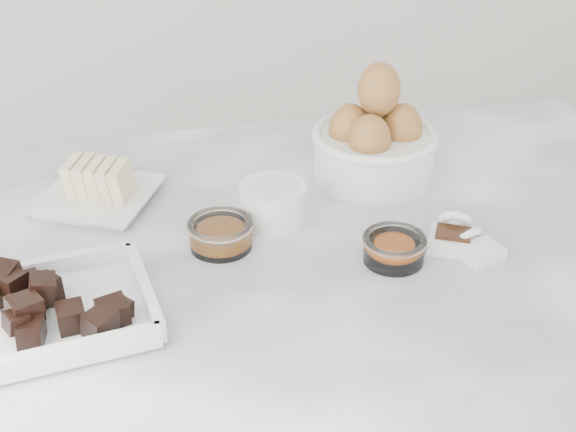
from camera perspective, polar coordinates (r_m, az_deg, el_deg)
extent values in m
cube|color=white|center=(1.04, -0.78, -3.78)|extent=(1.20, 0.80, 0.04)
cube|color=white|center=(0.95, -16.69, -7.14)|extent=(0.25, 0.20, 0.01)
cube|color=white|center=(1.17, -13.31, 1.25)|extent=(0.18, 0.18, 0.01)
cube|color=white|center=(1.17, -13.36, 1.54)|extent=(0.20, 0.20, 0.00)
cylinder|color=white|center=(1.09, -1.07, 0.90)|extent=(0.09, 0.09, 0.05)
cylinder|color=white|center=(1.08, -1.08, 1.91)|extent=(0.07, 0.07, 0.01)
cylinder|color=white|center=(1.20, 6.12, 4.31)|extent=(0.18, 0.18, 0.07)
torus|color=white|center=(1.19, 6.21, 5.74)|extent=(0.19, 0.19, 0.02)
ellipsoid|color=#AE6E38|center=(1.20, 7.87, 6.34)|extent=(0.06, 0.06, 0.08)
ellipsoid|color=#AE6E38|center=(1.17, 4.52, 5.87)|extent=(0.06, 0.06, 0.08)
ellipsoid|color=#AE6E38|center=(1.22, 5.94, 6.85)|extent=(0.06, 0.06, 0.08)
ellipsoid|color=#AE6E38|center=(1.15, 6.43, 5.28)|extent=(0.06, 0.06, 0.08)
ellipsoid|color=#AE6E38|center=(1.16, 6.48, 8.92)|extent=(0.06, 0.06, 0.08)
cylinder|color=white|center=(1.04, -4.81, -1.35)|extent=(0.08, 0.08, 0.03)
torus|color=white|center=(1.03, -4.85, -0.60)|extent=(0.09, 0.09, 0.01)
cylinder|color=orange|center=(1.04, -4.79, -1.62)|extent=(0.06, 0.06, 0.01)
cylinder|color=white|center=(1.02, 7.54, -2.37)|extent=(0.08, 0.08, 0.03)
torus|color=white|center=(1.01, 7.60, -1.66)|extent=(0.08, 0.08, 0.01)
ellipsoid|color=#F55607|center=(1.02, 7.54, -2.32)|extent=(0.05, 0.05, 0.02)
cube|color=white|center=(1.06, 11.60, -1.78)|extent=(0.08, 0.07, 0.02)
cube|color=black|center=(1.05, 11.68, -1.18)|extent=(0.05, 0.05, 0.00)
torus|color=white|center=(1.08, 11.80, -0.33)|extent=(0.06, 0.05, 0.04)
cube|color=white|center=(1.05, 13.57, -2.58)|extent=(0.06, 0.06, 0.02)
cube|color=white|center=(1.04, 13.65, -2.08)|extent=(0.04, 0.04, 0.00)
torus|color=white|center=(1.05, 12.73, -1.43)|extent=(0.05, 0.04, 0.04)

